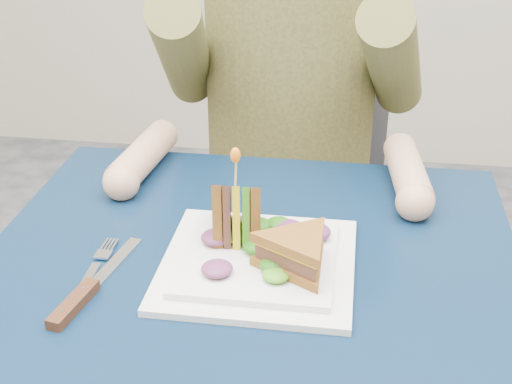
% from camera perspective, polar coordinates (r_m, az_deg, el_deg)
% --- Properties ---
extents(table, '(0.75, 0.75, 0.73)m').
position_cam_1_polar(table, '(1.01, -0.86, -10.32)').
color(table, black).
rests_on(table, ground).
extents(chair, '(0.42, 0.40, 0.93)m').
position_cam_1_polar(chair, '(1.64, 2.91, 1.09)').
color(chair, '#47474C').
rests_on(chair, ground).
extents(diner, '(0.54, 0.59, 0.74)m').
position_cam_1_polar(diner, '(1.41, 2.81, 12.80)').
color(diner, '#4A4722').
rests_on(diner, chair).
extents(plate, '(0.26, 0.26, 0.02)m').
position_cam_1_polar(plate, '(0.97, 0.16, -5.63)').
color(plate, white).
rests_on(plate, table).
extents(sandwich_flat, '(0.17, 0.17, 0.05)m').
position_cam_1_polar(sandwich_flat, '(0.93, 3.32, -4.86)').
color(sandwich_flat, brown).
rests_on(sandwich_flat, plate).
extents(sandwich_upright, '(0.09, 0.15, 0.15)m').
position_cam_1_polar(sandwich_upright, '(0.99, -1.59, -1.87)').
color(sandwich_upright, brown).
rests_on(sandwich_upright, plate).
extents(fork, '(0.02, 0.18, 0.01)m').
position_cam_1_polar(fork, '(0.98, -13.11, -6.52)').
color(fork, silver).
rests_on(fork, table).
extents(knife, '(0.06, 0.22, 0.02)m').
position_cam_1_polar(knife, '(0.94, -13.75, -8.05)').
color(knife, silver).
rests_on(knife, table).
extents(toothpick, '(0.01, 0.01, 0.06)m').
position_cam_1_polar(toothpick, '(0.96, -1.64, 1.45)').
color(toothpick, tan).
rests_on(toothpick, sandwich_upright).
extents(toothpick_frill, '(0.01, 0.01, 0.02)m').
position_cam_1_polar(toothpick_frill, '(0.95, -1.66, 2.97)').
color(toothpick_frill, orange).
rests_on(toothpick_frill, sandwich_upright).
extents(lettuce_spill, '(0.15, 0.13, 0.02)m').
position_cam_1_polar(lettuce_spill, '(0.97, 0.54, -4.29)').
color(lettuce_spill, '#337A14').
rests_on(lettuce_spill, plate).
extents(onion_ring, '(0.04, 0.04, 0.02)m').
position_cam_1_polar(onion_ring, '(0.96, 1.09, -4.24)').
color(onion_ring, '#9E4C7A').
rests_on(onion_ring, plate).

